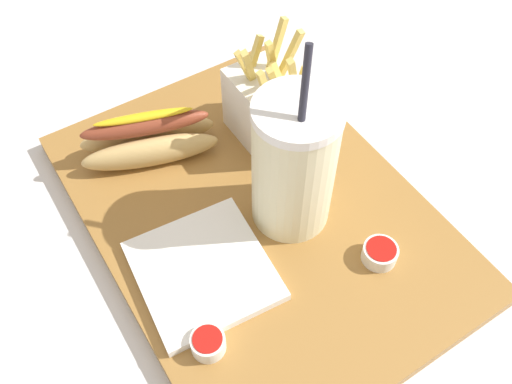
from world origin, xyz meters
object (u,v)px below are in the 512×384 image
object	(u,v)px
ketchup_cup_2	(208,343)
napkin_stack	(203,271)
fries_basket	(269,106)
hot_dog_1	(148,139)
ketchup_cup_1	(380,253)
soda_cup	(294,165)

from	to	relation	value
ketchup_cup_2	napkin_stack	size ratio (longest dim) A/B	0.25
fries_basket	ketchup_cup_2	distance (m)	0.28
hot_dog_1	ketchup_cup_2	size ratio (longest dim) A/B	5.09
ketchup_cup_1	hot_dog_1	bearing A→B (deg)	-152.09
fries_basket	ketchup_cup_2	xyz separation A→B (m)	(0.20, -0.20, -0.03)
ketchup_cup_2	hot_dog_1	bearing A→B (deg)	166.05
ketchup_cup_2	napkin_stack	distance (m)	0.08
ketchup_cup_1	napkin_stack	xyz separation A→B (m)	(-0.08, -0.16, -0.00)
fries_basket	ketchup_cup_1	world-z (taller)	fries_basket
fries_basket	hot_dog_1	world-z (taller)	fries_basket
soda_cup	hot_dog_1	world-z (taller)	soda_cup
soda_cup	hot_dog_1	distance (m)	0.19
fries_basket	napkin_stack	bearing A→B (deg)	-51.90
hot_dog_1	napkin_stack	distance (m)	0.18
ketchup_cup_1	ketchup_cup_2	distance (m)	0.20
soda_cup	hot_dog_1	size ratio (longest dim) A/B	1.34
fries_basket	ketchup_cup_2	world-z (taller)	fries_basket
fries_basket	ketchup_cup_1	size ratio (longest dim) A/B	4.10
soda_cup	napkin_stack	distance (m)	0.14
hot_dog_1	ketchup_cup_1	bearing A→B (deg)	27.91
soda_cup	ketchup_cup_2	bearing A→B (deg)	-60.22
fries_basket	napkin_stack	size ratio (longest dim) A/B	1.12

